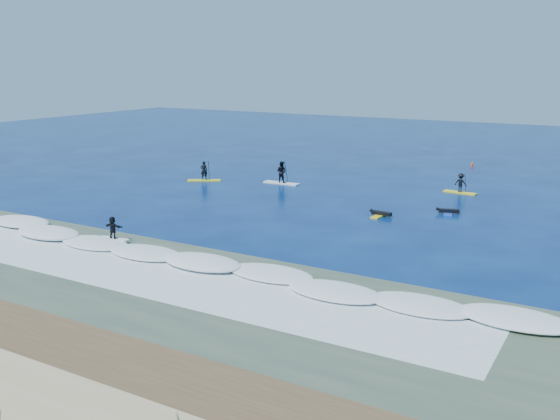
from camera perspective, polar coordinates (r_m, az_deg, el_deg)
The scene contains 12 objects.
ground at distance 42.88m, azimuth 0.15°, elevation -1.11°, with size 160.00×160.00×0.00m, color #04184E.
wet_sand_strip at distance 27.47m, azimuth -23.28°, elevation -10.84°, with size 90.00×5.00×0.08m, color brown.
shallow_water at distance 32.06m, azimuth -12.52°, elevation -6.54°, with size 90.00×13.00×0.01m, color #384C3C.
breaking_wave at distance 34.92m, azimuth -8.09°, elevation -4.68°, with size 40.00×6.00×0.30m, color white.
whitewater at distance 32.75m, azimuth -11.34°, elevation -6.05°, with size 34.00×5.00×0.02m, color silver.
sup_paddler_left at distance 57.96m, azimuth -6.95°, elevation 3.30°, with size 2.99×2.21×2.13m.
sup_paddler_center at distance 56.24m, azimuth 0.13°, elevation 3.32°, with size 3.38×0.89×2.36m.
sup_paddler_right at distance 54.31m, azimuth 16.19°, elevation 2.27°, with size 2.81×1.02×1.93m.
prone_paddler_near at distance 45.09m, azimuth 9.17°, elevation -0.36°, with size 1.69×2.16×0.44m.
prone_paddler_far at distance 46.82m, azimuth 15.08°, elevation -0.14°, with size 1.67×2.19×0.44m.
wave_surfer at distance 39.27m, azimuth -15.03°, elevation -1.70°, with size 2.08×0.74×1.47m.
marker_buoy at distance 68.31m, azimuth 17.15°, elevation 3.99°, with size 0.24×0.24×0.57m.
Camera 1 is at (20.70, -35.97, 10.80)m, focal length 40.00 mm.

